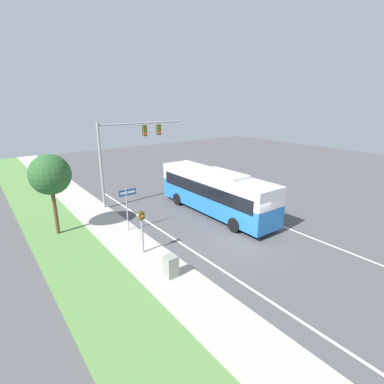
% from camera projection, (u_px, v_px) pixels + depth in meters
% --- Properties ---
extents(ground_plane, '(80.00, 80.00, 0.00)m').
position_uv_depth(ground_plane, '(246.00, 240.00, 19.03)').
color(ground_plane, '#4C4C4F').
extents(sidewalk, '(2.80, 80.00, 0.12)m').
position_uv_depth(sidewalk, '(162.00, 271.00, 15.47)').
color(sidewalk, '#ADA89E').
rests_on(sidewalk, ground_plane).
extents(grass_verge, '(3.60, 80.00, 0.10)m').
position_uv_depth(grass_verge, '(102.00, 294.00, 13.65)').
color(grass_verge, '#568442').
rests_on(grass_verge, ground_plane).
extents(lane_divider_near, '(0.14, 30.00, 0.01)m').
position_uv_depth(lane_divider_near, '(201.00, 256.00, 16.97)').
color(lane_divider_near, silver).
rests_on(lane_divider_near, ground_plane).
extents(lane_divider_far, '(0.14, 30.00, 0.01)m').
position_uv_depth(lane_divider_far, '(281.00, 226.00, 21.08)').
color(lane_divider_far, silver).
rests_on(lane_divider_far, ground_plane).
extents(bus, '(2.70, 10.89, 3.45)m').
position_uv_depth(bus, '(215.00, 190.00, 22.85)').
color(bus, '#236BB7').
rests_on(bus, ground_plane).
extents(signal_gantry, '(7.53, 0.41, 6.90)m').
position_uv_depth(signal_gantry, '(127.00, 145.00, 24.27)').
color(signal_gantry, '#939399').
rests_on(signal_gantry, ground_plane).
extents(pedestrian_signal, '(0.28, 0.34, 2.62)m').
position_uv_depth(pedestrian_signal, '(142.00, 225.00, 16.69)').
color(pedestrian_signal, '#939399').
rests_on(pedestrian_signal, ground_plane).
extents(street_sign, '(1.22, 0.08, 2.99)m').
position_uv_depth(street_sign, '(127.00, 202.00, 19.62)').
color(street_sign, '#939399').
rests_on(street_sign, ground_plane).
extents(utility_cabinet, '(0.59, 0.57, 1.09)m').
position_uv_depth(utility_cabinet, '(171.00, 266.00, 14.73)').
color(utility_cabinet, gray).
rests_on(utility_cabinet, sidewalk).
extents(roadside_tree, '(2.53, 2.53, 5.24)m').
position_uv_depth(roadside_tree, '(50.00, 175.00, 18.54)').
color(roadside_tree, brown).
rests_on(roadside_tree, grass_verge).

